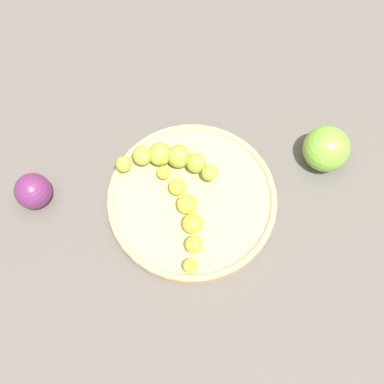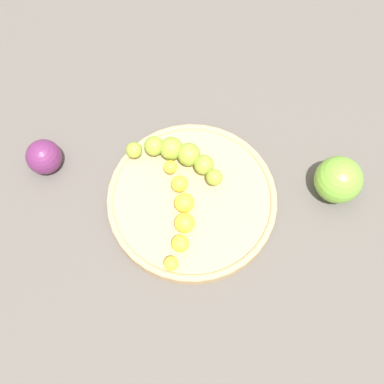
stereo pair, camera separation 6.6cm
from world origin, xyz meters
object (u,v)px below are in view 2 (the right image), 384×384
at_px(banana_yellow, 181,213).
at_px(banana_green, 178,155).
at_px(fruit_bowl, 192,199).
at_px(apple_green, 338,180).
at_px(plum_purple, 44,157).

height_order(banana_yellow, banana_green, banana_green).
bearing_deg(banana_yellow, fruit_bowl, 60.90).
distance_m(banana_green, apple_green, 0.23).
relative_size(fruit_bowl, apple_green, 3.58).
xyz_separation_m(banana_yellow, banana_green, (0.07, -0.05, 0.00)).
height_order(plum_purple, apple_green, apple_green).
distance_m(fruit_bowl, plum_purple, 0.23).
height_order(banana_green, plum_purple, banana_green).
height_order(fruit_bowl, banana_yellow, banana_yellow).
bearing_deg(apple_green, banana_green, 43.69).
xyz_separation_m(fruit_bowl, plum_purple, (0.18, 0.14, 0.01)).
distance_m(banana_yellow, apple_green, 0.23).
height_order(fruit_bowl, apple_green, apple_green).
relative_size(banana_yellow, banana_green, 1.03).
distance_m(banana_yellow, plum_purple, 0.22).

